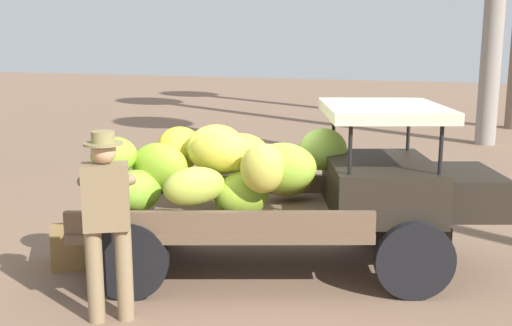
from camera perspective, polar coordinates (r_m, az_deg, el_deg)
The scene contains 4 objects.
ground_plane at distance 7.03m, azimuth 2.14°, elevation -9.71°, with size 60.00×60.00×0.00m, color #7E6049.
truck at distance 6.72m, azimuth 3.36°, elevation -2.07°, with size 4.66×2.87×1.83m.
farmer at distance 5.67m, azimuth -13.50°, elevation -4.64°, with size 0.57×0.54×1.75m.
wooden_crate at distance 7.39m, azimuth -16.81°, elevation -7.33°, with size 0.46×0.36×0.43m, color olive.
Camera 1 is at (1.86, -6.27, 2.56)m, focal length 43.68 mm.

